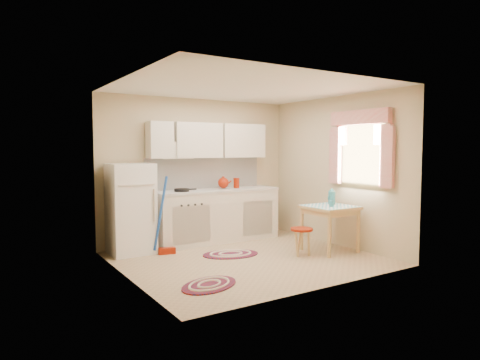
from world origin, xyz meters
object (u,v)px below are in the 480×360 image
object	(u,v)px
base_cabinets	(217,216)
stool	(302,242)
fridge	(131,209)
table	(330,229)

from	to	relation	value
base_cabinets	stool	size ratio (longest dim) A/B	5.36
stool	base_cabinets	bearing A→B (deg)	110.59
fridge	base_cabinets	world-z (taller)	fridge
fridge	base_cabinets	bearing A→B (deg)	1.84
fridge	base_cabinets	distance (m)	1.57
table	stool	bearing A→B (deg)	177.43
table	stool	world-z (taller)	table
base_cabinets	stool	bearing A→B (deg)	-69.41
base_cabinets	stool	distance (m)	1.70
fridge	table	distance (m)	3.14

